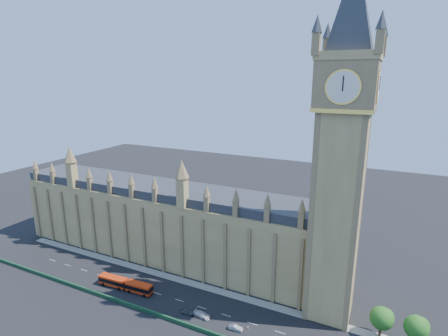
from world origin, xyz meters
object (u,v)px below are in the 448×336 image
at_px(red_bus, 125,284).
at_px(car_silver, 235,328).
at_px(car_grey, 187,312).
at_px(car_white, 202,315).

relative_size(red_bus, car_silver, 4.90).
distance_m(car_grey, car_white, 4.50).
height_order(car_grey, car_white, car_white).
xyz_separation_m(red_bus, car_silver, (39.59, -1.81, -1.08)).
height_order(red_bus, car_white, red_bus).
bearing_deg(car_grey, car_white, -82.81).
bearing_deg(car_white, car_silver, -89.11).
height_order(red_bus, car_silver, red_bus).
distance_m(red_bus, car_grey, 24.51).
xyz_separation_m(car_grey, car_white, (4.45, 0.64, 0.08)).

